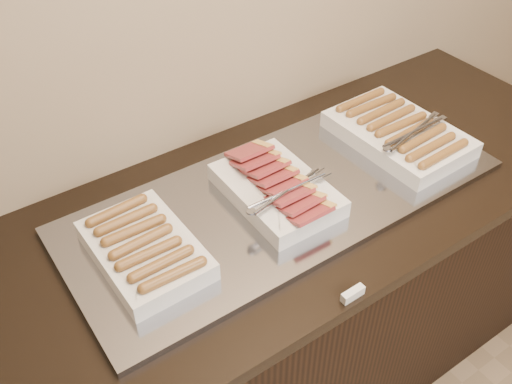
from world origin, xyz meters
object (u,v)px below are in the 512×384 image
Objects in this scene: dish_left at (145,249)px; dish_right at (399,133)px; warming_tray at (284,196)px; counter at (279,303)px; dish_center at (277,188)px.

dish_left is 0.80× the size of dish_right.
dish_left is at bearing 180.00° from warming_tray.
dish_right is (0.42, -0.00, 0.04)m from warming_tray.
dish_right is at bearing -1.33° from dish_left.
counter is at bearing -1.11° from dish_left.
dish_center is (-0.03, -0.00, 0.04)m from warming_tray.
counter is 0.66m from dish_right.
dish_right reaches higher than counter.
warming_tray is 3.67× the size of dish_left.
counter is 0.50m from dish_center.
dish_right is at bearing 0.84° from dish_center.
dish_center is 0.87× the size of dish_right.
dish_right is at bearing -0.43° from warming_tray.
dish_left is at bearing 180.00° from counter.
counter is 0.46m from warming_tray.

